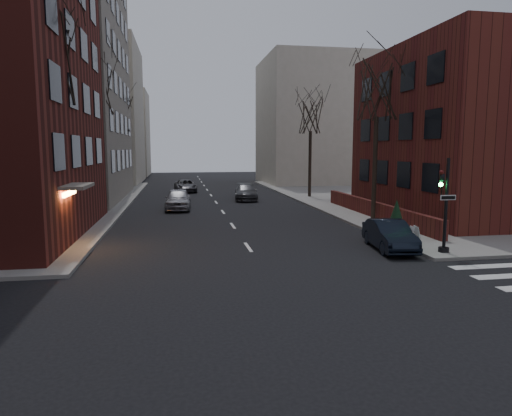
{
  "coord_description": "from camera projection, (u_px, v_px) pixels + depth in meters",
  "views": [
    {
      "loc": [
        -3.13,
        -8.46,
        4.54
      ],
      "look_at": [
        0.14,
        10.69,
        2.0
      ],
      "focal_mm": 32.0,
      "sensor_mm": 36.0,
      "label": 1
    }
  ],
  "objects": [
    {
      "name": "evergreen_shrub",
      "position": [
        396.0,
        218.0,
        22.71
      ],
      "size": [
        1.46,
        1.46,
        1.89
      ],
      "primitive_type": "cone",
      "rotation": [
        0.0,
        0.0,
        0.35
      ],
      "color": "black",
      "rests_on": "sidewalk_far_right"
    },
    {
      "name": "building_distant_ra",
      "position": [
        317.0,
        122.0,
        59.72
      ],
      "size": [
        14.0,
        14.0,
        16.0
      ],
      "primitive_type": "cube",
      "color": "beige",
      "rests_on": "ground"
    },
    {
      "name": "tree_right_b",
      "position": [
        311.0,
        114.0,
        41.14
      ],
      "size": [
        3.74,
        3.74,
        9.18
      ],
      "color": "#2D231C",
      "rests_on": "sidewalk_far_right"
    },
    {
      "name": "traffic_signal",
      "position": [
        444.0,
        211.0,
        19.25
      ],
      "size": [
        0.76,
        0.44,
        4.0
      ],
      "color": "black",
      "rests_on": "sidewalk_far_right"
    },
    {
      "name": "low_wall_right",
      "position": [
        374.0,
        209.0,
        29.42
      ],
      "size": [
        0.35,
        16.0,
        1.0
      ],
      "primitive_type": "cube",
      "color": "#582119",
      "rests_on": "sidewalk_far_right"
    },
    {
      "name": "streetlamp_near",
      "position": [
        97.0,
        153.0,
        28.96
      ],
      "size": [
        0.36,
        0.36,
        6.28
      ],
      "color": "black",
      "rests_on": "sidewalk_far_left"
    },
    {
      "name": "car_lane_gray",
      "position": [
        246.0,
        192.0,
        40.45
      ],
      "size": [
        2.55,
        5.05,
        1.41
      ],
      "primitive_type": "imported",
      "rotation": [
        0.0,
        0.0,
        -0.12
      ],
      "color": "#3C3D41",
      "rests_on": "ground"
    },
    {
      "name": "building_distant_la",
      "position": [
        85.0,
        114.0,
        59.46
      ],
      "size": [
        14.0,
        16.0,
        18.0
      ],
      "primitive_type": "cube",
      "color": "beige",
      "rests_on": "ground"
    },
    {
      "name": "streetlamp_far",
      "position": [
        129.0,
        151.0,
        48.51
      ],
      "size": [
        0.36,
        0.36,
        6.28
      ],
      "color": "black",
      "rests_on": "sidewalk_far_left"
    },
    {
      "name": "tree_right_a",
      "position": [
        377.0,
        90.0,
        27.4
      ],
      "size": [
        3.96,
        3.96,
        9.72
      ],
      "color": "#2D231C",
      "rests_on": "sidewalk_far_right"
    },
    {
      "name": "sandwich_board",
      "position": [
        414.0,
        236.0,
        20.55
      ],
      "size": [
        0.49,
        0.63,
        0.93
      ],
      "primitive_type": "cube",
      "rotation": [
        0.0,
        0.0,
        -0.15
      ],
      "color": "white",
      "rests_on": "sidewalk_far_right"
    },
    {
      "name": "car_lane_silver",
      "position": [
        178.0,
        199.0,
        34.09
      ],
      "size": [
        2.03,
        4.65,
        1.56
      ],
      "primitive_type": "imported",
      "rotation": [
        0.0,
        0.0,
        -0.04
      ],
      "color": "#A09FA5",
      "rests_on": "ground"
    },
    {
      "name": "car_lane_far",
      "position": [
        186.0,
        186.0,
        47.89
      ],
      "size": [
        2.46,
        4.76,
        1.28
      ],
      "primitive_type": "imported",
      "rotation": [
        0.0,
        0.0,
        0.07
      ],
      "color": "#434348",
      "rests_on": "ground"
    },
    {
      "name": "ground",
      "position": [
        337.0,
        371.0,
        9.38
      ],
      "size": [
        160.0,
        160.0,
        0.0
      ],
      "primitive_type": "plane",
      "color": "black",
      "rests_on": "ground"
    },
    {
      "name": "tree_left_a",
      "position": [
        48.0,
        60.0,
        20.49
      ],
      "size": [
        4.18,
        4.18,
        10.26
      ],
      "color": "#2D231C",
      "rests_on": "sidewalk_far_left"
    },
    {
      "name": "parked_sedan",
      "position": [
        390.0,
        235.0,
        20.5
      ],
      "size": [
        1.9,
        4.21,
        1.34
      ],
      "primitive_type": "imported",
      "rotation": [
        0.0,
        0.0,
        -0.12
      ],
      "color": "black",
      "rests_on": "ground"
    },
    {
      "name": "tree_left_b",
      "position": [
        95.0,
        86.0,
        32.16
      ],
      "size": [
        4.4,
        4.4,
        10.8
      ],
      "color": "#2D231C",
      "rests_on": "sidewalk_far_left"
    },
    {
      "name": "building_left_tan",
      "position": [
        6.0,
        34.0,
        37.95
      ],
      "size": [
        18.0,
        18.0,
        28.0
      ],
      "primitive_type": "cube",
      "color": "gray",
      "rests_on": "ground"
    },
    {
      "name": "tree_left_c",
      "position": [
        120.0,
        114.0,
        45.96
      ],
      "size": [
        3.96,
        3.96,
        9.72
      ],
      "color": "#2D231C",
      "rests_on": "sidewalk_far_left"
    },
    {
      "name": "building_distant_lb",
      "position": [
        118.0,
        134.0,
        76.67
      ],
      "size": [
        10.0,
        12.0,
        14.0
      ],
      "primitive_type": "cube",
      "color": "beige",
      "rests_on": "ground"
    },
    {
      "name": "building_right_brick",
      "position": [
        479.0,
        134.0,
        29.99
      ],
      "size": [
        12.0,
        14.0,
        11.0
      ],
      "primitive_type": "cube",
      "color": "#582119",
      "rests_on": "ground"
    }
  ]
}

